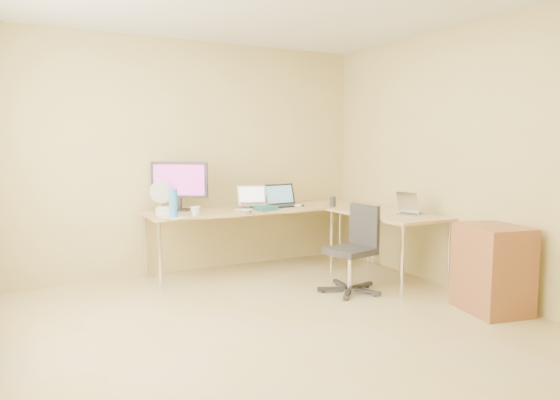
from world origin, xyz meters
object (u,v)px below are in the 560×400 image
laptop_black (284,195)px  keyboard (253,208)px  monitor (180,186)px  laptop_center (253,196)px  desk_return (386,246)px  office_chair (350,242)px  mug (195,211)px  laptop_return (412,205)px  desk_fan (160,198)px  water_bottle (173,203)px  desk_main (263,239)px  cabinet (492,271)px

laptop_black → keyboard: size_ratio=0.93×
monitor → keyboard: bearing=15.7°
laptop_center → laptop_black: (0.42, 0.05, -0.02)m
desk_return → office_chair: (-0.61, -0.19, 0.14)m
mug → laptop_return: bearing=-25.1°
monitor → laptop_return: monitor is taller
laptop_black → mug: size_ratio=4.00×
laptop_center → desk_fan: desk_fan is taller
desk_return → mug: size_ratio=12.77×
desk_fan → laptop_return: 2.66m
laptop_center → water_bottle: water_bottle is taller
desk_fan → mug: bearing=-64.2°
laptop_black → monitor: bearing=164.1°
desk_main → laptop_center: (-0.15, -0.06, 0.51)m
desk_main → monitor: size_ratio=4.25×
mug → desk_fan: 0.56m
keyboard → laptop_return: (1.25, -1.19, 0.09)m
laptop_black → laptop_return: (0.84, -1.23, -0.03)m
desk_return → laptop_return: laptop_return is taller
laptop_return → cabinet: bearing=163.5°
desk_main → mug: (-0.90, -0.30, 0.41)m
desk_return → keyboard: size_ratio=2.97×
desk_return → laptop_black: size_ratio=3.19×
laptop_return → cabinet: 1.11m
water_bottle → laptop_return: 2.42m
mug → water_bottle: water_bottle is taller
water_bottle → laptop_return: (2.23, -0.94, -0.05)m
monitor → desk_fan: (-0.22, 0.00, -0.12)m
desk_return → desk_main: bearing=134.3°
water_bottle → cabinet: size_ratio=0.36×
desk_main → laptop_return: bearing=-48.2°
desk_main → laptop_center: laptop_center is taller
laptop_return → office_chair: size_ratio=0.34×
monitor → laptop_return: (2.01, -1.44, -0.17)m
mug → office_chair: (1.27, -0.89, -0.28)m
water_bottle → desk_main: bearing=14.8°
laptop_return → water_bottle: bearing=49.5°
cabinet → desk_fan: bearing=144.8°
laptop_black → desk_main: bearing=171.7°
keyboard → desk_fan: bearing=147.7°
laptop_black → desk_fan: (-1.39, 0.21, 0.02)m
desk_return → desk_fan: bearing=150.3°
laptop_center → office_chair: bearing=-49.1°
desk_main → office_chair: office_chair is taller
desk_return → laptop_black: bearing=125.7°
water_bottle → office_chair: water_bottle is taller
desk_main → keyboard: keyboard is taller
mug → water_bottle: (-0.23, 0.00, 0.10)m
laptop_black → keyboard: 0.42m
water_bottle → keyboard: bearing=14.4°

